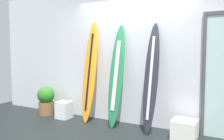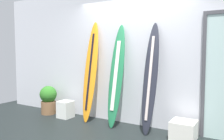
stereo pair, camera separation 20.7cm
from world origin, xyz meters
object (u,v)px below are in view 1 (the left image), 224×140
(surfboard_charcoal, at_px, (151,78))
(surfboard_sunset, at_px, (90,72))
(display_block_left, at_px, (185,129))
(surfboard_emerald, at_px, (116,76))
(potted_plant, at_px, (46,100))
(display_block_center, at_px, (64,110))

(surfboard_charcoal, bearing_deg, surfboard_sunset, 178.02)
(display_block_left, bearing_deg, surfboard_emerald, 178.16)
(surfboard_sunset, xyz_separation_m, surfboard_charcoal, (1.35, -0.05, -0.05))
(potted_plant, bearing_deg, display_block_left, -0.15)
(surfboard_emerald, xyz_separation_m, display_block_center, (-1.25, -0.07, -0.80))
(surfboard_sunset, bearing_deg, display_block_left, -2.25)
(surfboard_emerald, distance_m, display_block_center, 1.49)
(surfboard_sunset, bearing_deg, potted_plant, -176.65)
(display_block_left, distance_m, potted_plant, 3.14)
(display_block_left, relative_size, potted_plant, 0.61)
(display_block_center, bearing_deg, display_block_left, 0.71)
(display_block_center, distance_m, potted_plant, 0.59)
(potted_plant, bearing_deg, surfboard_charcoal, 0.50)
(surfboard_emerald, height_order, surfboard_charcoal, surfboard_emerald)
(display_block_center, height_order, potted_plant, potted_plant)
(surfboard_emerald, distance_m, potted_plant, 1.92)
(surfboard_sunset, height_order, display_block_left, surfboard_sunset)
(display_block_center, bearing_deg, surfboard_emerald, 3.40)
(display_block_left, distance_m, display_block_center, 2.57)
(surfboard_emerald, bearing_deg, potted_plant, -178.93)
(surfboard_charcoal, xyz_separation_m, display_block_center, (-1.96, -0.06, -0.80))
(surfboard_sunset, height_order, surfboard_charcoal, surfboard_sunset)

